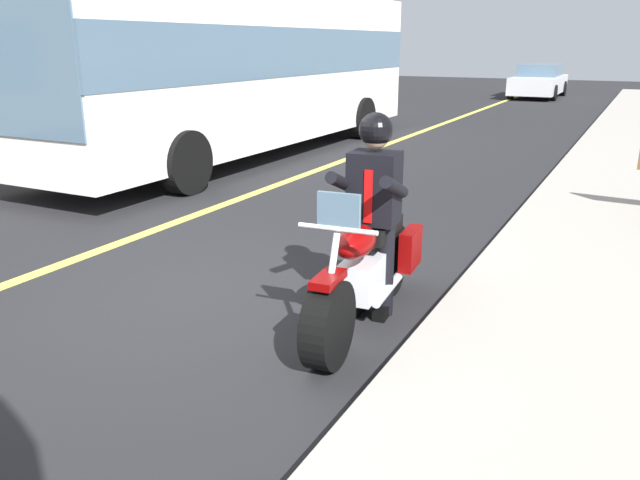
# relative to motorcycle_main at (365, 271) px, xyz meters

# --- Properties ---
(ground_plane) EXTENTS (80.00, 80.00, 0.00)m
(ground_plane) POSITION_rel_motorcycle_main_xyz_m (0.30, -1.45, -0.45)
(ground_plane) COLOR black
(lane_center_stripe) EXTENTS (60.00, 0.16, 0.01)m
(lane_center_stripe) POSITION_rel_motorcycle_main_xyz_m (0.30, -3.45, -0.45)
(lane_center_stripe) COLOR #E5DB4C
(lane_center_stripe) RESTS_ON ground_plane
(motorcycle_main) EXTENTS (2.22, 0.72, 1.26)m
(motorcycle_main) POSITION_rel_motorcycle_main_xyz_m (0.00, 0.00, 0.00)
(motorcycle_main) COLOR black
(motorcycle_main) RESTS_ON ground_plane
(rider_main) EXTENTS (0.66, 0.59, 1.74)m
(rider_main) POSITION_rel_motorcycle_main_xyz_m (-0.19, -0.02, 0.58)
(rider_main) COLOR black
(rider_main) RESTS_ON ground_plane
(bus_near) EXTENTS (11.05, 2.70, 3.30)m
(bus_near) POSITION_rel_motorcycle_main_xyz_m (-6.67, -5.57, 1.42)
(bus_near) COLOR white
(bus_near) RESTS_ON ground_plane
(car_silver) EXTENTS (4.60, 1.92, 1.40)m
(car_silver) POSITION_rel_motorcycle_main_xyz_m (-24.72, -2.57, 0.24)
(car_silver) COLOR silver
(car_silver) RESTS_ON ground_plane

